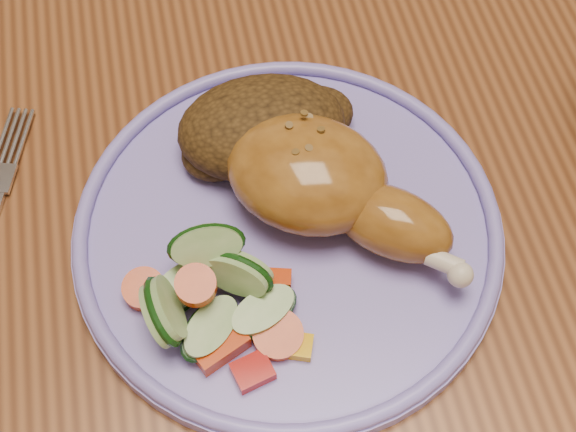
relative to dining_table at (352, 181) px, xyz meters
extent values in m
plane|color=#4F2C1B|center=(0.00, 0.00, -0.67)|extent=(4.00, 4.00, 0.00)
cube|color=brown|center=(0.00, 0.00, 0.06)|extent=(0.90, 1.40, 0.04)
cylinder|color=#4C2D16|center=(-0.18, 0.37, -0.46)|extent=(0.04, 0.04, 0.41)
cylinder|color=#4C2D16|center=(-0.18, 0.73, -0.46)|extent=(0.04, 0.04, 0.41)
cylinder|color=#4C2D16|center=(0.18, 0.37, -0.46)|extent=(0.04, 0.04, 0.41)
cylinder|color=#7F71CF|center=(-0.07, -0.09, 0.09)|extent=(0.28, 0.28, 0.01)
torus|color=#7F71CF|center=(-0.07, -0.09, 0.10)|extent=(0.28, 0.28, 0.01)
ellipsoid|color=#955E1F|center=(-0.05, -0.07, 0.12)|extent=(0.13, 0.13, 0.06)
ellipsoid|color=#955E1F|center=(-0.01, -0.11, 0.12)|extent=(0.09, 0.09, 0.04)
sphere|color=beige|center=(0.02, -0.15, 0.12)|extent=(0.02, 0.02, 0.02)
ellipsoid|color=#412A10|center=(-0.08, -0.02, 0.12)|extent=(0.11, 0.08, 0.05)
ellipsoid|color=#412A10|center=(-0.04, -0.01, 0.11)|extent=(0.06, 0.04, 0.03)
ellipsoid|color=#412A10|center=(-0.11, -0.03, 0.11)|extent=(0.05, 0.04, 0.02)
cube|color=#A50A05|center=(-0.11, -0.18, 0.10)|extent=(0.03, 0.02, 0.01)
cube|color=#E5A507|center=(-0.08, -0.17, 0.10)|extent=(0.02, 0.02, 0.01)
cylinder|color=red|center=(-0.13, -0.13, 0.13)|extent=(0.02, 0.03, 0.01)
cube|color=red|center=(-0.13, -0.16, 0.10)|extent=(0.03, 0.02, 0.01)
cylinder|color=red|center=(-0.17, -0.11, 0.10)|extent=(0.03, 0.03, 0.02)
cube|color=red|center=(-0.09, -0.12, 0.10)|extent=(0.03, 0.02, 0.01)
cylinder|color=red|center=(-0.09, -0.16, 0.10)|extent=(0.03, 0.03, 0.02)
cylinder|color=#9FBB7A|center=(-0.16, -0.14, 0.12)|extent=(0.04, 0.05, 0.04)
cylinder|color=#9FBB7A|center=(-0.14, -0.12, 0.10)|extent=(0.06, 0.06, 0.02)
cylinder|color=#9FBB7A|center=(-0.11, -0.12, 0.12)|extent=(0.05, 0.05, 0.04)
cylinder|color=#9FBB7A|center=(-0.10, -0.14, 0.10)|extent=(0.06, 0.06, 0.02)
cylinder|color=#9FBB7A|center=(-0.13, -0.15, 0.11)|extent=(0.06, 0.06, 0.02)
cylinder|color=#9FBB7A|center=(-0.12, -0.11, 0.13)|extent=(0.04, 0.04, 0.04)
camera|label=1|loc=(-0.12, -0.34, 0.54)|focal=50.00mm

